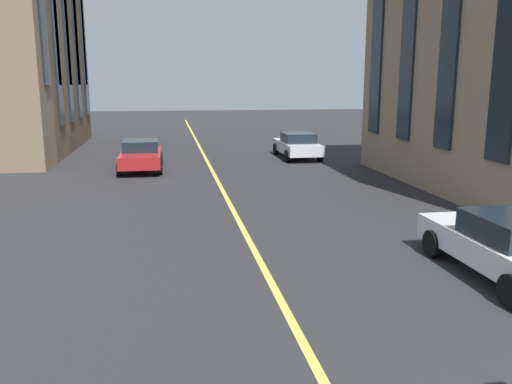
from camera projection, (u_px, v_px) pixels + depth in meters
lane_centre_line at (226, 196)px, 18.79m from camera, size 80.00×0.16×0.01m
car_white_far at (297, 145)px, 28.24m from camera, size 4.40×1.95×1.37m
car_white_near at (509, 245)px, 10.82m from camera, size 4.40×1.95×1.37m
car_red_trailing at (141, 155)px, 24.36m from camera, size 4.40×1.95×1.37m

